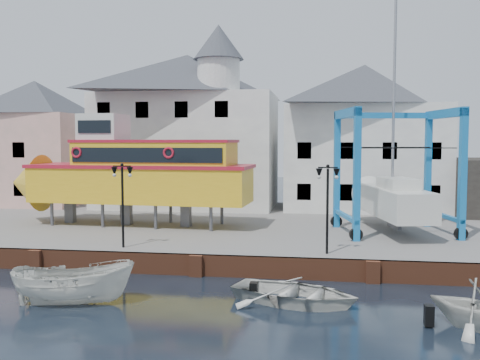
# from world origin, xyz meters

# --- Properties ---
(ground) EXTENTS (140.00, 140.00, 0.00)m
(ground) POSITION_xyz_m (0.00, 0.00, 0.00)
(ground) COLOR black
(ground) RESTS_ON ground
(hardstanding) EXTENTS (44.00, 22.00, 1.00)m
(hardstanding) POSITION_xyz_m (0.00, 11.00, 0.50)
(hardstanding) COLOR slate
(hardstanding) RESTS_ON ground
(quay_wall) EXTENTS (44.00, 0.47, 1.00)m
(quay_wall) POSITION_xyz_m (-0.00, 0.10, 0.50)
(quay_wall) COLOR brown
(quay_wall) RESTS_ON ground
(building_pink) EXTENTS (8.00, 7.00, 10.30)m
(building_pink) POSITION_xyz_m (-18.00, 18.00, 6.15)
(building_pink) COLOR tan
(building_pink) RESTS_ON hardstanding
(building_white_main) EXTENTS (14.00, 8.30, 14.00)m
(building_white_main) POSITION_xyz_m (-4.87, 18.39, 7.34)
(building_white_main) COLOR silver
(building_white_main) RESTS_ON hardstanding
(building_white_right) EXTENTS (12.00, 8.00, 11.20)m
(building_white_right) POSITION_xyz_m (9.00, 19.00, 6.60)
(building_white_right) COLOR silver
(building_white_right) RESTS_ON hardstanding
(lamp_post_left) EXTENTS (1.12, 0.32, 4.20)m
(lamp_post_left) POSITION_xyz_m (-4.00, 1.20, 4.17)
(lamp_post_left) COLOR black
(lamp_post_left) RESTS_ON hardstanding
(lamp_post_right) EXTENTS (1.12, 0.32, 4.20)m
(lamp_post_right) POSITION_xyz_m (6.00, 1.20, 4.17)
(lamp_post_right) COLOR black
(lamp_post_right) RESTS_ON hardstanding
(tour_boat) EXTENTS (16.18, 4.66, 6.97)m
(tour_boat) POSITION_xyz_m (-6.42, 8.27, 4.29)
(tour_boat) COLOR #59595E
(tour_boat) RESTS_ON hardstanding
(travel_lift) EXTENTS (7.19, 9.29, 13.62)m
(travel_lift) POSITION_xyz_m (9.73, 8.28, 3.27)
(travel_lift) COLOR #1567B3
(travel_lift) RESTS_ON hardstanding
(motorboat_a) EXTENTS (4.95, 2.80, 1.80)m
(motorboat_a) POSITION_xyz_m (-3.70, -4.89, 0.00)
(motorboat_a) COLOR silver
(motorboat_a) RESTS_ON ground
(motorboat_b) EXTENTS (5.83, 4.92, 1.03)m
(motorboat_b) POSITION_xyz_m (4.72, -3.49, 0.00)
(motorboat_b) COLOR silver
(motorboat_b) RESTS_ON ground
(motorboat_c) EXTENTS (4.48, 4.38, 1.79)m
(motorboat_c) POSITION_xyz_m (10.93, -5.50, 0.00)
(motorboat_c) COLOR silver
(motorboat_c) RESTS_ON ground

